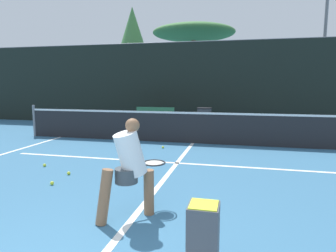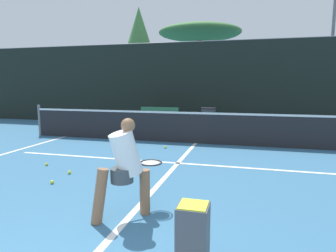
{
  "view_description": "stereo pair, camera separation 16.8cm",
  "coord_description": "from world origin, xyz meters",
  "px_view_note": "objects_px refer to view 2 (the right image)",
  "views": [
    {
      "loc": [
        1.34,
        -1.7,
        1.78
      ],
      "look_at": [
        -0.04,
        4.05,
        0.95
      ],
      "focal_mm": 32.0,
      "sensor_mm": 36.0,
      "label": 1
    },
    {
      "loc": [
        1.5,
        -1.66,
        1.78
      ],
      "look_at": [
        -0.04,
        4.05,
        0.95
      ],
      "focal_mm": 32.0,
      "sensor_mm": 36.0,
      "label": 2
    }
  ],
  "objects_px": {
    "ball_hopper": "(193,240)",
    "parked_car": "(261,108)",
    "trash_bin": "(208,119)",
    "player_practicing": "(125,165)",
    "courtside_bench": "(159,117)"
  },
  "relations": [
    {
      "from": "ball_hopper",
      "to": "trash_bin",
      "type": "bearing_deg",
      "value": 96.53
    },
    {
      "from": "ball_hopper",
      "to": "courtside_bench",
      "type": "relative_size",
      "value": 0.45
    },
    {
      "from": "trash_bin",
      "to": "parked_car",
      "type": "relative_size",
      "value": 0.19
    },
    {
      "from": "player_practicing",
      "to": "courtside_bench",
      "type": "xyz_separation_m",
      "value": [
        -1.91,
        7.85,
        -0.25
      ]
    },
    {
      "from": "parked_car",
      "to": "trash_bin",
      "type": "bearing_deg",
      "value": -115.35
    },
    {
      "from": "ball_hopper",
      "to": "courtside_bench",
      "type": "height_order",
      "value": "courtside_bench"
    },
    {
      "from": "trash_bin",
      "to": "courtside_bench",
      "type": "bearing_deg",
      "value": 178.06
    },
    {
      "from": "trash_bin",
      "to": "parked_car",
      "type": "xyz_separation_m",
      "value": [
        2.06,
        4.35,
        0.12
      ]
    },
    {
      "from": "ball_hopper",
      "to": "trash_bin",
      "type": "xyz_separation_m",
      "value": [
        -1.01,
        8.8,
        0.08
      ]
    },
    {
      "from": "player_practicing",
      "to": "trash_bin",
      "type": "bearing_deg",
      "value": 48.16
    },
    {
      "from": "player_practicing",
      "to": "ball_hopper",
      "type": "bearing_deg",
      "value": -84.01
    },
    {
      "from": "ball_hopper",
      "to": "parked_car",
      "type": "xyz_separation_m",
      "value": [
        1.06,
        13.15,
        0.19
      ]
    },
    {
      "from": "ball_hopper",
      "to": "courtside_bench",
      "type": "distance_m",
      "value": 9.36
    },
    {
      "from": "parked_car",
      "to": "player_practicing",
      "type": "bearing_deg",
      "value": -100.04
    },
    {
      "from": "player_practicing",
      "to": "trash_bin",
      "type": "xyz_separation_m",
      "value": [
        0.09,
        7.78,
        -0.27
      ]
    }
  ]
}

